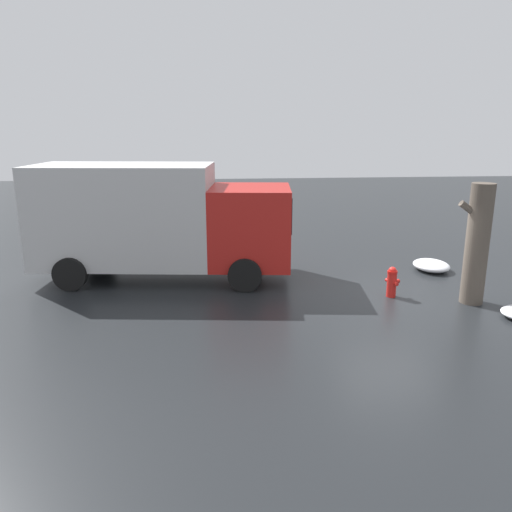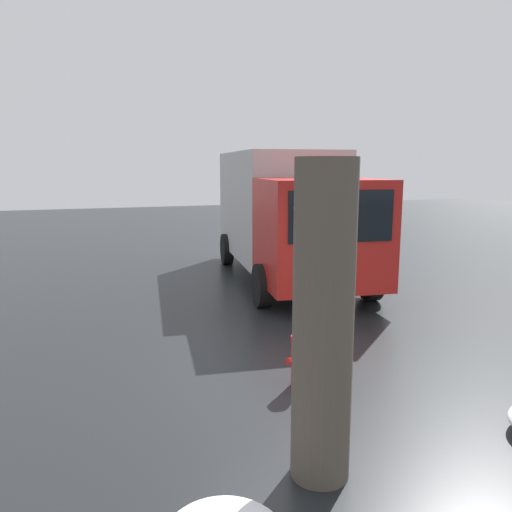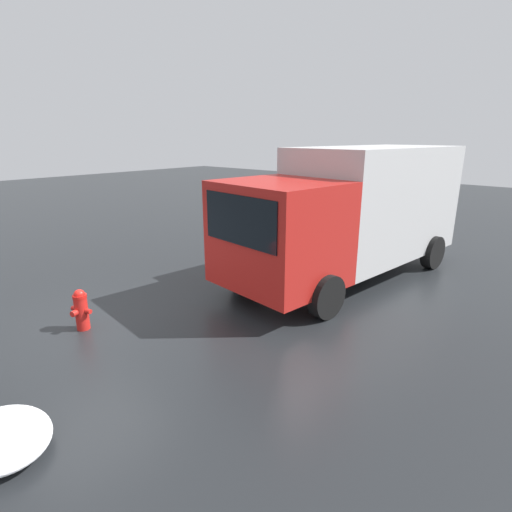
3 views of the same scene
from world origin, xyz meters
name	(u,v)px [view 2 (image 2 of 3)]	position (x,y,z in m)	size (l,w,h in m)	color
ground_plane	(300,385)	(0.00, 0.00, 0.00)	(60.00, 60.00, 0.00)	black
fire_hydrant	(300,357)	(0.00, 0.00, 0.41)	(0.35, 0.45, 0.80)	red
tree_trunk	(323,323)	(-1.83, 0.61, 1.50)	(0.84, 0.55, 2.96)	brown
delivery_truck	(286,211)	(6.06, -2.29, 1.74)	(7.32, 3.32, 3.24)	red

